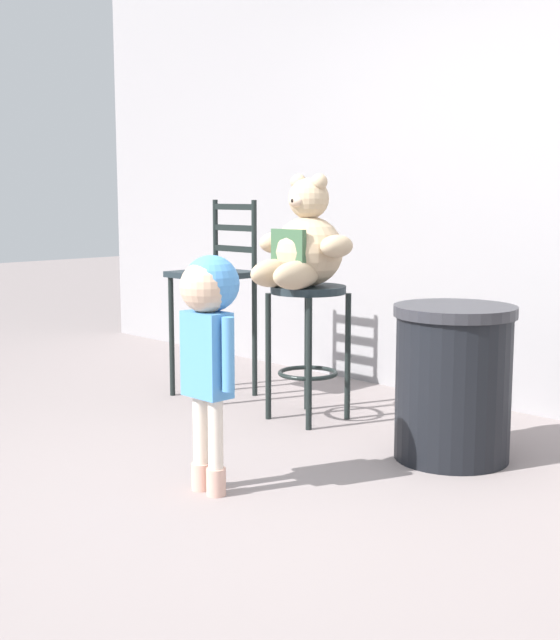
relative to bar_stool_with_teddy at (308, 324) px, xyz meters
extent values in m
plane|color=gray|center=(0.69, -1.12, -0.53)|extent=(24.00, 24.00, 0.00)
cube|color=#969396|center=(0.69, 1.11, 1.00)|extent=(7.78, 0.30, 3.05)
cylinder|color=#1E292E|center=(0.00, 0.00, 0.18)|extent=(0.41, 0.41, 0.04)
cylinder|color=black|center=(-0.15, -0.15, -0.18)|extent=(0.03, 0.03, 0.69)
cylinder|color=black|center=(0.15, -0.15, -0.18)|extent=(0.03, 0.03, 0.69)
cylinder|color=black|center=(-0.15, 0.15, -0.18)|extent=(0.03, 0.03, 0.69)
cylinder|color=black|center=(0.15, 0.15, -0.18)|extent=(0.03, 0.03, 0.69)
torus|color=black|center=(0.00, 0.00, -0.27)|extent=(0.33, 0.33, 0.02)
sphere|color=tan|center=(0.00, 0.00, 0.39)|extent=(0.37, 0.37, 0.37)
cube|color=#395C3D|center=(0.00, -0.15, 0.40)|extent=(0.23, 0.03, 0.22)
sphere|color=tan|center=(0.00, 0.00, 0.67)|extent=(0.22, 0.22, 0.22)
ellipsoid|color=#CBAA91|center=(0.00, -0.09, 0.65)|extent=(0.09, 0.07, 0.06)
sphere|color=black|center=(0.00, -0.12, 0.66)|extent=(0.03, 0.03, 0.03)
sphere|color=tan|center=(-0.08, 0.00, 0.75)|extent=(0.09, 0.09, 0.09)
sphere|color=tan|center=(0.08, 0.00, 0.75)|extent=(0.09, 0.09, 0.09)
ellipsoid|color=tan|center=(-0.22, -0.03, 0.43)|extent=(0.13, 0.21, 0.12)
ellipsoid|color=tan|center=(0.22, -0.03, 0.43)|extent=(0.13, 0.21, 0.12)
ellipsoid|color=tan|center=(-0.08, -0.18, 0.28)|extent=(0.13, 0.32, 0.15)
ellipsoid|color=tan|center=(0.08, -0.18, 0.28)|extent=(0.13, 0.32, 0.15)
cylinder|color=#D8A694|center=(0.47, -1.14, -0.47)|extent=(0.08, 0.08, 0.11)
cylinder|color=beige|center=(0.47, -1.14, -0.27)|extent=(0.06, 0.06, 0.29)
cylinder|color=#D8A694|center=(0.57, -1.14, -0.47)|extent=(0.08, 0.08, 0.11)
cylinder|color=beige|center=(0.57, -1.14, -0.27)|extent=(0.06, 0.06, 0.29)
cube|color=#4E90CF|center=(0.52, -1.14, 0.05)|extent=(0.20, 0.12, 0.35)
cylinder|color=#4E90CF|center=(0.39, -1.14, 0.07)|extent=(0.05, 0.05, 0.29)
cylinder|color=#4E90CF|center=(0.65, -1.14, 0.07)|extent=(0.05, 0.05, 0.29)
sphere|color=#D8B293|center=(0.52, -1.14, 0.32)|extent=(0.21, 0.21, 0.21)
sphere|color=#498BD1|center=(0.52, -1.11, 0.34)|extent=(0.23, 0.23, 0.23)
cylinder|color=black|center=(0.95, -0.03, -0.19)|extent=(0.53, 0.53, 0.67)
cylinder|color=#2D2D33|center=(0.95, -0.03, 0.16)|extent=(0.56, 0.56, 0.05)
cube|color=#1E292E|center=(-0.79, -0.01, 0.22)|extent=(0.42, 0.42, 0.03)
cylinder|color=black|center=(-0.96, -0.19, -0.16)|extent=(0.03, 0.03, 0.73)
cylinder|color=black|center=(-0.61, -0.19, -0.16)|extent=(0.03, 0.03, 0.73)
cylinder|color=black|center=(-0.96, 0.17, -0.16)|extent=(0.03, 0.03, 0.73)
cylinder|color=black|center=(-0.61, 0.17, -0.16)|extent=(0.03, 0.03, 0.73)
cylinder|color=black|center=(-0.96, 0.17, 0.44)|extent=(0.03, 0.03, 0.42)
cylinder|color=black|center=(-0.61, 0.17, 0.44)|extent=(0.03, 0.03, 0.42)
cube|color=black|center=(-0.79, 0.17, 0.36)|extent=(0.36, 0.02, 0.04)
cube|color=black|center=(-0.79, 0.17, 0.49)|extent=(0.36, 0.02, 0.04)
cube|color=black|center=(-0.79, 0.17, 0.61)|extent=(0.36, 0.02, 0.04)
camera|label=1|loc=(3.15, -3.30, 0.69)|focal=48.13mm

